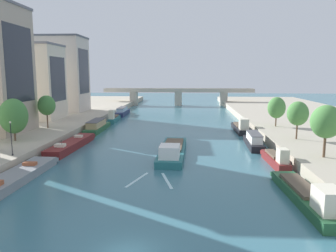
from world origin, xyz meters
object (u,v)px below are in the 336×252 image
at_px(tree_right_by_lamp, 277,108).
at_px(tree_right_past_mid, 298,114).
at_px(tree_right_far, 326,122).
at_px(bridge_far, 178,95).
at_px(moored_boat_left_midway, 72,144).
at_px(lamppost_left_bank, 11,137).
at_px(moored_boat_left_end, 123,112).
at_px(moored_boat_right_upstream, 308,196).
at_px(tree_left_second, 47,105).
at_px(moored_boat_right_second, 254,141).
at_px(tree_left_past_mid, 14,116).
at_px(moored_boat_right_lone, 276,159).
at_px(barge_midriver, 172,150).
at_px(moored_boat_left_upstream, 17,177).
at_px(moored_boat_right_end, 241,127).
at_px(moored_boat_left_near, 114,118).
at_px(moored_boat_left_far, 97,126).

bearing_deg(tree_right_by_lamp, tree_right_past_mid, -90.16).
xyz_separation_m(tree_right_far, bridge_far, (-22.31, 89.94, -2.12)).
xyz_separation_m(moored_boat_left_midway, lamppost_left_bank, (-3.67, -12.54, 3.71)).
height_order(moored_boat_left_end, moored_boat_right_upstream, moored_boat_right_upstream).
bearing_deg(tree_right_by_lamp, moored_boat_left_midway, -158.53).
distance_m(tree_left_second, tree_right_past_mid, 47.87).
relative_size(moored_boat_left_end, tree_right_by_lamp, 2.19).
bearing_deg(moored_boat_right_second, tree_left_past_mid, -171.44).
height_order(tree_right_far, lamppost_left_bank, tree_right_far).
bearing_deg(lamppost_left_bank, moored_boat_right_upstream, -16.28).
bearing_deg(lamppost_left_bank, moored_boat_right_second, 23.88).
distance_m(moored_boat_right_lone, bridge_far, 89.58).
height_order(barge_midriver, moored_boat_right_upstream, moored_boat_right_upstream).
bearing_deg(moored_boat_left_end, tree_right_past_mid, -48.90).
height_order(barge_midriver, moored_boat_left_midway, barge_midriver).
distance_m(moored_boat_right_second, tree_right_far, 16.38).
height_order(moored_boat_left_upstream, tree_right_by_lamp, tree_right_by_lamp).
height_order(moored_boat_right_upstream, moored_boat_right_second, moored_boat_right_upstream).
bearing_deg(lamppost_left_bank, tree_left_second, 102.22).
height_order(moored_boat_right_end, tree_right_past_mid, tree_right_past_mid).
height_order(moored_boat_left_midway, moored_boat_right_lone, moored_boat_right_lone).
relative_size(moored_boat_left_near, tree_left_past_mid, 1.48).
xyz_separation_m(moored_boat_right_second, tree_left_past_mid, (-40.24, -6.06, 4.85)).
xyz_separation_m(moored_boat_right_lone, tree_right_by_lamp, (6.07, 24.06, 4.83)).
distance_m(moored_boat_left_far, tree_right_far, 48.22).
bearing_deg(tree_right_far, moored_boat_right_upstream, -117.07).
xyz_separation_m(moored_boat_left_far, moored_boat_left_near, (0.60, 14.16, -0.04)).
distance_m(moored_boat_right_upstream, tree_left_past_mid, 45.51).
xyz_separation_m(moored_boat_right_upstream, tree_right_by_lamp, (6.57, 38.17, 4.84)).
height_order(moored_boat_right_upstream, bridge_far, bridge_far).
relative_size(moored_boat_right_lone, moored_boat_right_end, 0.79).
bearing_deg(moored_boat_left_far, barge_midriver, -49.82).
xyz_separation_m(moored_boat_left_near, moored_boat_right_end, (31.65, -13.35, -0.02)).
bearing_deg(barge_midriver, moored_boat_left_far, 130.18).
bearing_deg(tree_right_by_lamp, lamppost_left_bank, -146.74).
height_order(tree_left_past_mid, tree_right_past_mid, tree_left_past_mid).
bearing_deg(moored_boat_left_upstream, moored_boat_left_end, 90.11).
bearing_deg(moored_boat_right_second, tree_right_far, -65.14).
height_order(barge_midriver, moored_boat_right_lone, moored_boat_right_lone).
relative_size(moored_boat_left_far, moored_boat_right_second, 1.26).
distance_m(moored_boat_right_lone, tree_left_past_mid, 41.76).
bearing_deg(barge_midriver, moored_boat_right_end, 57.65).
distance_m(moored_boat_left_upstream, tree_left_second, 29.60).
bearing_deg(tree_right_past_mid, tree_left_past_mid, -174.63).
relative_size(moored_boat_left_upstream, tree_right_far, 2.39).
relative_size(moored_boat_right_lone, tree_right_far, 1.47).
distance_m(moored_boat_right_upstream, moored_boat_right_end, 41.22).
relative_size(moored_boat_left_near, moored_boat_right_end, 0.80).
bearing_deg(bridge_far, moored_boat_left_midway, -101.40).
height_order(moored_boat_right_lone, tree_left_past_mid, tree_left_past_mid).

